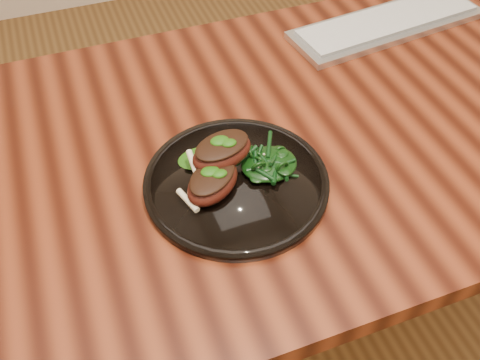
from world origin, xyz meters
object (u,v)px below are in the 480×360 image
at_px(plate, 236,182).
at_px(lamb_chop_front, 212,181).
at_px(greens_heap, 269,161).
at_px(desk, 270,164).
at_px(keyboard, 387,23).

relative_size(plate, lamb_chop_front, 2.46).
bearing_deg(greens_heap, plate, -174.81).
distance_m(desk, plate, 0.18).
height_order(plate, lamb_chop_front, lamb_chop_front).
xyz_separation_m(desk, lamb_chop_front, (-0.15, -0.11, 0.12)).
relative_size(desk, lamb_chop_front, 12.85).
xyz_separation_m(plate, keyboard, (0.50, 0.34, 0.00)).
bearing_deg(plate, greens_heap, 5.19).
relative_size(greens_heap, keyboard, 0.20).
height_order(plate, keyboard, keyboard).
distance_m(lamb_chop_front, keyboard, 0.65).
distance_m(plate, keyboard, 0.60).
bearing_deg(plate, keyboard, 34.70).
bearing_deg(greens_heap, keyboard, 37.80).
distance_m(lamb_chop_front, greens_heap, 0.11).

